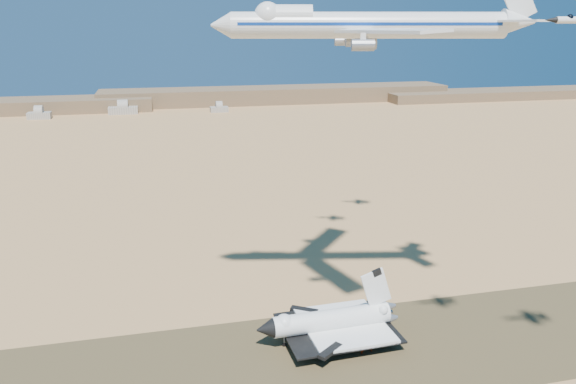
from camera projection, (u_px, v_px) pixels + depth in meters
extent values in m
plane|color=tan|center=(280.00, 363.00, 153.46)|extent=(1200.00, 1200.00, 0.00)
cube|color=brown|center=(280.00, 363.00, 153.45)|extent=(600.00, 50.00, 0.06)
cube|color=brown|center=(278.00, 95.00, 681.32)|extent=(420.00, 60.00, 18.00)
cube|color=brown|center=(497.00, 94.00, 717.10)|extent=(300.00, 60.00, 11.00)
cube|color=#A8A195|center=(40.00, 116.00, 559.39)|extent=(22.00, 14.00, 6.50)
cube|color=#A8A195|center=(123.00, 110.00, 591.17)|extent=(30.00, 15.00, 7.50)
cube|color=#A8A195|center=(219.00, 109.00, 604.55)|extent=(19.00, 12.50, 5.50)
cylinder|color=white|center=(331.00, 320.00, 163.46)|extent=(34.69, 7.35, 6.04)
cone|color=black|center=(265.00, 329.00, 158.37)|extent=(5.07, 5.92, 5.73)
sphere|color=white|center=(284.00, 324.00, 159.58)|extent=(5.60, 5.60, 5.60)
cube|color=white|center=(344.00, 325.00, 165.29)|extent=(24.68, 26.76, 0.97)
cube|color=black|center=(337.00, 328.00, 164.86)|extent=(33.30, 27.09, 0.54)
cube|color=white|center=(376.00, 288.00, 164.72)|extent=(10.01, 1.14, 12.41)
cylinder|color=gray|center=(284.00, 341.00, 161.17)|extent=(0.39, 0.39, 3.45)
cylinder|color=black|center=(284.00, 345.00, 161.49)|extent=(1.20, 0.53, 1.19)
cylinder|color=gray|center=(358.00, 340.00, 161.51)|extent=(0.39, 0.39, 3.45)
cylinder|color=black|center=(358.00, 344.00, 161.83)|extent=(1.20, 0.53, 1.19)
cylinder|color=gray|center=(344.00, 322.00, 171.46)|extent=(0.39, 0.39, 3.45)
cylinder|color=black|center=(344.00, 325.00, 171.78)|extent=(1.20, 0.53, 1.19)
cylinder|color=white|center=(369.00, 25.00, 148.12)|extent=(72.34, 21.99, 6.83)
cone|color=white|center=(221.00, 25.00, 147.26)|extent=(6.65, 7.80, 6.83)
sphere|color=white|center=(268.00, 15.00, 146.84)|extent=(7.04, 7.04, 7.04)
cube|color=white|center=(389.00, 31.00, 132.17)|extent=(17.95, 33.40, 0.75)
cube|color=white|center=(366.00, 30.00, 164.90)|extent=(27.98, 30.64, 0.75)
cube|color=white|center=(524.00, 21.00, 142.03)|extent=(9.17, 12.96, 0.53)
cube|color=white|center=(503.00, 21.00, 155.32)|extent=(12.23, 12.63, 0.53)
cylinder|color=gray|center=(366.00, 44.00, 140.14)|extent=(5.80, 3.84, 2.77)
cylinder|color=gray|center=(363.00, 45.00, 130.89)|extent=(5.80, 3.84, 2.77)
cylinder|color=gray|center=(355.00, 42.00, 158.55)|extent=(5.80, 3.84, 2.77)
cylinder|color=gray|center=(343.00, 41.00, 167.71)|extent=(5.80, 3.84, 2.77)
imported|color=#BB330B|center=(371.00, 349.00, 158.84)|extent=(0.52, 0.67, 1.62)
imported|color=#BB330B|center=(366.00, 345.00, 160.58)|extent=(0.54, 0.90, 1.83)
imported|color=#BB330B|center=(362.00, 351.00, 157.55)|extent=(1.18, 1.02, 1.81)
cone|color=black|center=(551.00, 20.00, 108.85)|extent=(2.54, 1.44, 1.22)
sphere|color=black|center=(570.00, 17.00, 109.25)|extent=(1.31, 1.31, 1.31)
cylinder|color=white|center=(372.00, 21.00, 191.63)|extent=(11.19, 5.15, 1.33)
cone|color=black|center=(351.00, 21.00, 192.36)|extent=(2.75, 2.01, 1.24)
sphere|color=black|center=(363.00, 20.00, 191.80)|extent=(1.33, 1.33, 1.33)
cube|color=white|center=(374.00, 22.00, 191.58)|extent=(5.73, 8.29, 0.24)
cube|color=white|center=(386.00, 21.00, 191.11)|extent=(3.59, 5.19, 0.19)
cube|color=white|center=(386.00, 17.00, 190.71)|extent=(2.79, 1.21, 3.22)
cylinder|color=white|center=(400.00, 27.00, 218.19)|extent=(12.04, 5.38, 1.43)
cone|color=black|center=(381.00, 27.00, 218.88)|extent=(2.94, 2.13, 1.33)
sphere|color=black|center=(392.00, 26.00, 218.33)|extent=(1.43, 1.43, 1.43)
cube|color=white|center=(403.00, 28.00, 218.15)|extent=(6.06, 8.89, 0.26)
cube|color=white|center=(413.00, 27.00, 217.70)|extent=(3.80, 5.56, 0.20)
cube|color=white|center=(414.00, 23.00, 217.28)|extent=(3.00, 1.26, 3.46)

